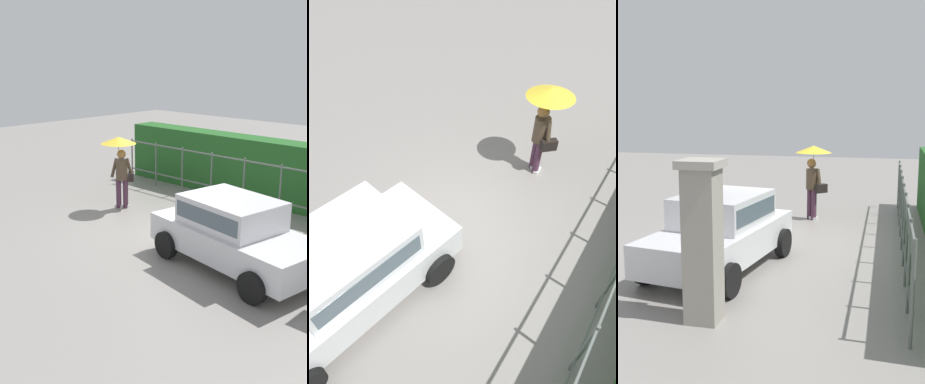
{
  "view_description": "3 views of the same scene",
  "coord_description": "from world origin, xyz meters",
  "views": [
    {
      "loc": [
        7.38,
        -8.39,
        4.29
      ],
      "look_at": [
        -0.58,
        -0.25,
        1.02
      ],
      "focal_mm": 44.62,
      "sensor_mm": 36.0,
      "label": 1
    },
    {
      "loc": [
        3.35,
        2.48,
        5.3
      ],
      "look_at": [
        0.01,
        0.18,
        1.19
      ],
      "focal_mm": 31.06,
      "sensor_mm": 36.0,
      "label": 2
    },
    {
      "loc": [
        10.99,
        2.48,
        3.16
      ],
      "look_at": [
        -0.43,
        -0.19,
        1.12
      ],
      "focal_mm": 46.17,
      "sensor_mm": 36.0,
      "label": 3
    }
  ],
  "objects": [
    {
      "name": "ground_plane",
      "position": [
        0.0,
        0.0,
        0.0
      ],
      "size": [
        40.0,
        40.0,
        0.0
      ],
      "primitive_type": "plane",
      "color": "gray"
    },
    {
      "name": "fence_section",
      "position": [
        -0.02,
        2.88,
        0.82
      ],
      "size": [
        9.41,
        0.05,
        1.5
      ],
      "color": "#59605B",
      "rests_on": "ground"
    },
    {
      "name": "pedestrian",
      "position": [
        -2.63,
        0.49,
        1.55
      ],
      "size": [
        1.01,
        1.01,
        2.08
      ],
      "rotation": [
        0.0,
        0.0,
        2.36
      ],
      "color": "#47283D",
      "rests_on": "ground"
    },
    {
      "name": "car",
      "position": [
        2.09,
        -0.61,
        0.8
      ],
      "size": [
        3.93,
        2.33,
        1.48
      ],
      "rotation": [
        0.0,
        0.0,
        -0.16
      ],
      "color": "silver",
      "rests_on": "ground"
    }
  ]
}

